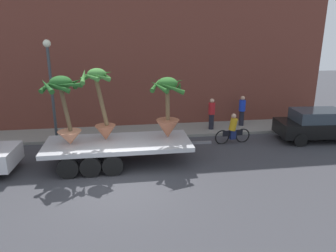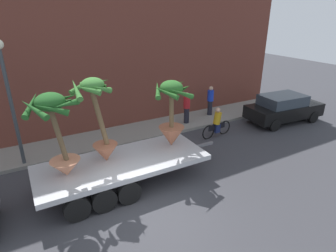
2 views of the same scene
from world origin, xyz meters
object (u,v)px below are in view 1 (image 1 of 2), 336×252
object	(u,v)px
potted_palm_front	(168,110)
street_lamp	(50,78)
parked_car	(320,125)
flatbed_trailer	(112,147)
potted_palm_rear	(101,105)
cyclist	(233,130)
pedestrian_near_gate	(212,113)
pedestrian_far_left	(242,110)
potted_palm_middle	(65,107)

from	to	relation	value
potted_palm_front	street_lamp	bearing A→B (deg)	150.01
potted_palm_front	parked_car	xyz separation A→B (m)	(7.95, 1.30, -1.37)
flatbed_trailer	potted_palm_rear	distance (m)	1.79
parked_car	cyclist	bearing A→B (deg)	177.11
flatbed_trailer	potted_palm_rear	bearing A→B (deg)	142.67
flatbed_trailer	pedestrian_near_gate	bearing A→B (deg)	34.83
pedestrian_near_gate	pedestrian_far_left	distance (m)	1.94
cyclist	pedestrian_far_left	world-z (taller)	pedestrian_far_left
flatbed_trailer	parked_car	xyz separation A→B (m)	(10.30, 1.50, 0.06)
street_lamp	potted_palm_front	bearing A→B (deg)	-29.99
street_lamp	pedestrian_far_left	bearing A→B (deg)	5.25
cyclist	pedestrian_far_left	size ratio (longest dim) A/B	1.08
parked_car	potted_palm_front	bearing A→B (deg)	-170.75
potted_palm_rear	potted_palm_middle	world-z (taller)	potted_palm_rear
potted_palm_rear	pedestrian_near_gate	world-z (taller)	potted_palm_rear
pedestrian_near_gate	parked_car	bearing A→B (deg)	-23.58
potted_palm_rear	parked_car	xyz separation A→B (m)	(10.67, 1.22, -1.68)
potted_palm_middle	pedestrian_near_gate	world-z (taller)	potted_palm_middle
parked_car	pedestrian_near_gate	size ratio (longest dim) A/B	2.61
potted_palm_front	pedestrian_far_left	size ratio (longest dim) A/B	1.51
potted_palm_middle	cyclist	distance (m)	7.97
potted_palm_rear	pedestrian_near_gate	bearing A→B (deg)	31.02
pedestrian_far_left	cyclist	bearing A→B (deg)	-119.75
potted_palm_middle	street_lamp	size ratio (longest dim) A/B	0.57
flatbed_trailer	pedestrian_far_left	world-z (taller)	pedestrian_far_left
potted_palm_middle	parked_car	distance (m)	12.24
potted_palm_front	pedestrian_far_left	xyz separation A→B (m)	(4.84, 3.90, -1.16)
potted_palm_front	pedestrian_near_gate	xyz separation A→B (m)	(2.94, 3.48, -1.16)
parked_car	pedestrian_far_left	size ratio (longest dim) A/B	2.61
pedestrian_far_left	potted_palm_front	bearing A→B (deg)	-141.09
cyclist	pedestrian_near_gate	bearing A→B (deg)	105.19
potted_palm_rear	pedestrian_far_left	distance (m)	8.59
flatbed_trailer	pedestrian_near_gate	world-z (taller)	pedestrian_near_gate
potted_palm_rear	potted_palm_middle	xyz separation A→B (m)	(-1.36, -0.32, 0.01)
pedestrian_far_left	street_lamp	world-z (taller)	street_lamp
potted_palm_middle	parked_car	xyz separation A→B (m)	(12.03, 1.54, -1.69)
pedestrian_near_gate	pedestrian_far_left	bearing A→B (deg)	12.57
potted_palm_rear	flatbed_trailer	bearing A→B (deg)	-37.33
potted_palm_rear	pedestrian_far_left	bearing A→B (deg)	26.87
potted_palm_rear	street_lamp	size ratio (longest dim) A/B	0.62
pedestrian_near_gate	pedestrian_far_left	xyz separation A→B (m)	(1.89, 0.42, 0.00)
parked_car	pedestrian_far_left	bearing A→B (deg)	140.06
potted_palm_front	pedestrian_near_gate	world-z (taller)	potted_palm_front
potted_palm_front	flatbed_trailer	bearing A→B (deg)	-175.10
parked_car	street_lamp	size ratio (longest dim) A/B	0.92
flatbed_trailer	street_lamp	world-z (taller)	street_lamp
street_lamp	flatbed_trailer	bearing A→B (deg)	-48.49
parked_car	pedestrian_near_gate	bearing A→B (deg)	156.42
potted_palm_middle	potted_palm_front	distance (m)	4.10
cyclist	parked_car	bearing A→B (deg)	-2.89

